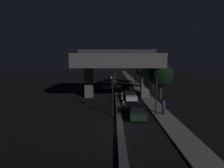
{
  "coord_description": "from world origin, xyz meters",
  "views": [
    {
      "loc": [
        -0.65,
        -16.35,
        6.56
      ],
      "look_at": [
        -0.93,
        21.36,
        1.44
      ],
      "focal_mm": 28.0,
      "sensor_mm": 36.0,
      "label": 1
    }
  ],
  "objects_px": {
    "traffic_light_left_of_median": "(113,90)",
    "car_dark_blue_second_oncoming": "(108,80)",
    "traffic_light_right_of_median": "(156,89)",
    "pedestrian_on_sidewalk": "(163,108)",
    "car_dark_green_lead": "(137,111)",
    "car_white_second": "(130,95)",
    "motorcycle_black_filtering_far": "(120,91)",
    "car_white_third_oncoming": "(110,76)",
    "car_white_lead_oncoming": "(107,85)",
    "car_dark_red_third": "(125,87)",
    "street_lamp": "(134,70)",
    "motorcycle_red_filtering_near": "(123,107)",
    "motorcycle_white_filtering_mid": "(122,98)"
  },
  "relations": [
    {
      "from": "traffic_light_right_of_median",
      "to": "motorcycle_red_filtering_near",
      "type": "relative_size",
      "value": 2.58
    },
    {
      "from": "car_dark_green_lead",
      "to": "car_dark_blue_second_oncoming",
      "type": "bearing_deg",
      "value": 9.5
    },
    {
      "from": "car_white_lead_oncoming",
      "to": "motorcycle_red_filtering_near",
      "type": "xyz_separation_m",
      "value": [
        2.73,
        -17.64,
        -0.3
      ]
    },
    {
      "from": "car_dark_blue_second_oncoming",
      "to": "traffic_light_right_of_median",
      "type": "bearing_deg",
      "value": 14.72
    },
    {
      "from": "street_lamp",
      "to": "car_dark_green_lead",
      "type": "height_order",
      "value": "street_lamp"
    },
    {
      "from": "street_lamp",
      "to": "motorcycle_red_filtering_near",
      "type": "height_order",
      "value": "street_lamp"
    },
    {
      "from": "car_white_third_oncoming",
      "to": "car_white_lead_oncoming",
      "type": "bearing_deg",
      "value": -2.41
    },
    {
      "from": "car_dark_red_third",
      "to": "car_dark_blue_second_oncoming",
      "type": "distance_m",
      "value": 13.18
    },
    {
      "from": "traffic_light_right_of_median",
      "to": "car_white_lead_oncoming",
      "type": "bearing_deg",
      "value": 107.92
    },
    {
      "from": "car_white_third_oncoming",
      "to": "car_dark_blue_second_oncoming",
      "type": "bearing_deg",
      "value": -3.28
    },
    {
      "from": "car_white_second",
      "to": "pedestrian_on_sidewalk",
      "type": "height_order",
      "value": "pedestrian_on_sidewalk"
    },
    {
      "from": "street_lamp",
      "to": "motorcycle_red_filtering_near",
      "type": "distance_m",
      "value": 20.35
    },
    {
      "from": "traffic_light_right_of_median",
      "to": "car_white_third_oncoming",
      "type": "distance_m",
      "value": 42.97
    },
    {
      "from": "traffic_light_right_of_median",
      "to": "car_white_lead_oncoming",
      "type": "height_order",
      "value": "traffic_light_right_of_median"
    },
    {
      "from": "traffic_light_left_of_median",
      "to": "car_dark_blue_second_oncoming",
      "type": "bearing_deg",
      "value": 92.89
    },
    {
      "from": "car_white_third_oncoming",
      "to": "pedestrian_on_sidewalk",
      "type": "height_order",
      "value": "pedestrian_on_sidewalk"
    },
    {
      "from": "car_dark_green_lead",
      "to": "car_white_third_oncoming",
      "type": "distance_m",
      "value": 42.83
    },
    {
      "from": "car_dark_green_lead",
      "to": "car_dark_blue_second_oncoming",
      "type": "xyz_separation_m",
      "value": [
        -4.28,
        30.19,
        0.29
      ]
    },
    {
      "from": "traffic_light_right_of_median",
      "to": "car_dark_blue_second_oncoming",
      "type": "distance_m",
      "value": 30.76
    },
    {
      "from": "traffic_light_left_of_median",
      "to": "car_dark_green_lead",
      "type": "height_order",
      "value": "traffic_light_left_of_median"
    },
    {
      "from": "motorcycle_white_filtering_mid",
      "to": "car_dark_green_lead",
      "type": "bearing_deg",
      "value": -174.32
    },
    {
      "from": "traffic_light_right_of_median",
      "to": "car_white_second",
      "type": "relative_size",
      "value": 1.01
    },
    {
      "from": "car_white_second",
      "to": "motorcycle_red_filtering_near",
      "type": "xyz_separation_m",
      "value": [
        -1.53,
        -6.56,
        -0.19
      ]
    },
    {
      "from": "street_lamp",
      "to": "car_white_second",
      "type": "relative_size",
      "value": 1.53
    },
    {
      "from": "car_white_third_oncoming",
      "to": "pedestrian_on_sidewalk",
      "type": "bearing_deg",
      "value": 7.72
    },
    {
      "from": "motorcycle_red_filtering_near",
      "to": "pedestrian_on_sidewalk",
      "type": "relative_size",
      "value": 1.11
    },
    {
      "from": "car_dark_blue_second_oncoming",
      "to": "motorcycle_white_filtering_mid",
      "type": "xyz_separation_m",
      "value": [
        2.93,
        -22.6,
        -0.42
      ]
    },
    {
      "from": "car_white_second",
      "to": "pedestrian_on_sidewalk",
      "type": "xyz_separation_m",
      "value": [
        3.16,
        -8.14,
        0.19
      ]
    },
    {
      "from": "car_white_third_oncoming",
      "to": "motorcycle_black_filtering_far",
      "type": "xyz_separation_m",
      "value": [
        2.66,
        -28.65,
        -0.25
      ]
    },
    {
      "from": "traffic_light_right_of_median",
      "to": "pedestrian_on_sidewalk",
      "type": "bearing_deg",
      "value": 22.18
    },
    {
      "from": "traffic_light_left_of_median",
      "to": "car_white_second",
      "type": "relative_size",
      "value": 1.0
    },
    {
      "from": "car_white_third_oncoming",
      "to": "motorcycle_white_filtering_mid",
      "type": "distance_m",
      "value": 35.16
    },
    {
      "from": "street_lamp",
      "to": "motorcycle_red_filtering_near",
      "type": "relative_size",
      "value": 3.92
    },
    {
      "from": "car_white_second",
      "to": "motorcycle_black_filtering_far",
      "type": "height_order",
      "value": "car_white_second"
    },
    {
      "from": "car_dark_blue_second_oncoming",
      "to": "motorcycle_black_filtering_far",
      "type": "xyz_separation_m",
      "value": [
        2.91,
        -16.2,
        -0.47
      ]
    },
    {
      "from": "car_dark_blue_second_oncoming",
      "to": "pedestrian_on_sidewalk",
      "type": "relative_size",
      "value": 2.57
    },
    {
      "from": "car_dark_red_third",
      "to": "motorcycle_white_filtering_mid",
      "type": "distance_m",
      "value": 10.14
    },
    {
      "from": "car_white_lead_oncoming",
      "to": "car_dark_red_third",
      "type": "bearing_deg",
      "value": 58.97
    },
    {
      "from": "car_white_second",
      "to": "car_white_lead_oncoming",
      "type": "xyz_separation_m",
      "value": [
        -4.25,
        11.08,
        0.12
      ]
    },
    {
      "from": "car_dark_green_lead",
      "to": "car_white_second",
      "type": "relative_size",
      "value": 0.99
    },
    {
      "from": "car_white_lead_oncoming",
      "to": "car_dark_blue_second_oncoming",
      "type": "bearing_deg",
      "value": 178.93
    },
    {
      "from": "street_lamp",
      "to": "motorcycle_red_filtering_near",
      "type": "bearing_deg",
      "value": -100.61
    },
    {
      "from": "car_dark_green_lead",
      "to": "traffic_light_right_of_median",
      "type": "bearing_deg",
      "value": -83.43
    },
    {
      "from": "car_dark_red_third",
      "to": "car_white_third_oncoming",
      "type": "xyz_separation_m",
      "value": [
        -3.84,
        24.98,
        -0.01
      ]
    },
    {
      "from": "traffic_light_left_of_median",
      "to": "pedestrian_on_sidewalk",
      "type": "height_order",
      "value": "traffic_light_left_of_median"
    },
    {
      "from": "car_dark_green_lead",
      "to": "motorcycle_red_filtering_near",
      "type": "xyz_separation_m",
      "value": [
        -1.4,
        2.22,
        -0.17
      ]
    },
    {
      "from": "car_dark_blue_second_oncoming",
      "to": "car_white_lead_oncoming",
      "type": "bearing_deg",
      "value": 3.3
    },
    {
      "from": "car_dark_green_lead",
      "to": "street_lamp",
      "type": "bearing_deg",
      "value": -4.52
    },
    {
      "from": "motorcycle_white_filtering_mid",
      "to": "motorcycle_black_filtering_far",
      "type": "xyz_separation_m",
      "value": [
        -0.02,
        6.4,
        -0.05
      ]
    },
    {
      "from": "car_dark_red_third",
      "to": "car_dark_blue_second_oncoming",
      "type": "height_order",
      "value": "car_dark_blue_second_oncoming"
    }
  ]
}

